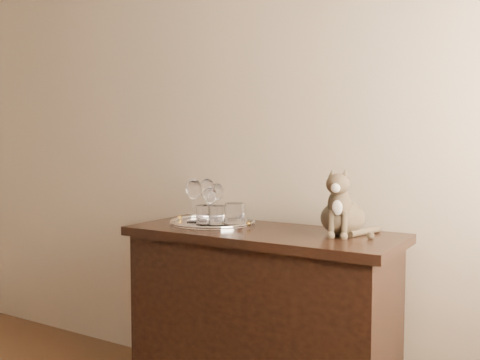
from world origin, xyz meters
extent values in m
cube|color=tan|center=(0.00, 2.25, 1.35)|extent=(4.00, 0.10, 2.70)
cylinder|color=white|center=(0.32, 1.96, 0.85)|extent=(0.40, 0.40, 0.01)
cylinder|color=white|center=(0.39, 1.90, 0.90)|extent=(0.08, 0.08, 0.09)
cylinder|color=white|center=(0.33, 1.89, 0.90)|extent=(0.08, 0.08, 0.09)
cylinder|color=white|center=(0.45, 1.95, 0.91)|extent=(0.09, 0.09, 0.10)
camera|label=1|loc=(1.72, -0.09, 1.23)|focal=40.00mm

